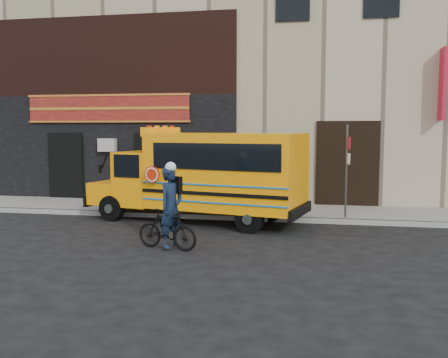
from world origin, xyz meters
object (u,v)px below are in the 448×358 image
object	(u,v)px
sign_pole	(347,169)
bicycle	(167,229)
cyclist	(171,209)
school_bus	(206,174)

from	to	relation	value
sign_pole	bicycle	size ratio (longest dim) A/B	1.87
bicycle	cyclist	distance (m)	0.50
school_bus	cyclist	size ratio (longest dim) A/B	3.72
sign_pole	cyclist	bearing A→B (deg)	-134.76
school_bus	bicycle	world-z (taller)	school_bus
school_bus	bicycle	bearing A→B (deg)	-92.38
sign_pole	bicycle	distance (m)	6.28
school_bus	bicycle	xyz separation A→B (m)	(-0.15, -3.56, -1.03)
cyclist	sign_pole	bearing A→B (deg)	-21.19
school_bus	cyclist	distance (m)	3.55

